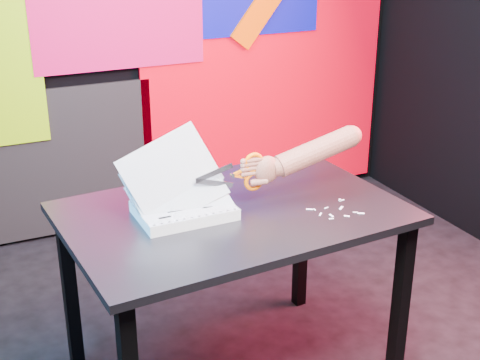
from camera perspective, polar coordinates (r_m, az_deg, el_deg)
name	(u,v)px	position (r m, az deg, el deg)	size (l,w,h in m)	color
room	(293,33)	(2.46, 4.51, 12.39)	(3.01, 3.01, 2.71)	black
backdrop	(175,62)	(3.88, -5.57, 9.99)	(2.88, 0.05, 2.08)	#F70017
work_table	(233,232)	(2.47, -0.62, -4.44)	(1.25, 0.88, 0.75)	black
printout_stack	(183,207)	(2.38, -4.87, -2.35)	(0.39, 0.25, 0.32)	beige
scissors	(249,173)	(2.42, 0.78, 0.64)	(0.26, 0.02, 0.15)	#AAAAAA
hand_forearm	(308,154)	(2.51, 5.81, 2.23)	(0.49, 0.10, 0.18)	#AC6955
paper_clippings	(336,210)	(2.45, 8.23, -2.55)	(0.18, 0.15, 0.00)	white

